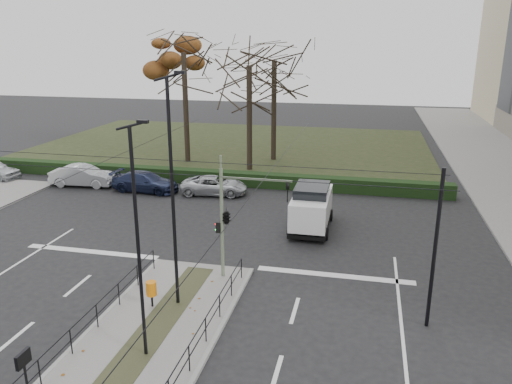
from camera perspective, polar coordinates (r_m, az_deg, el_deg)
ground at (r=19.49m, az=-10.73°, el=-14.51°), size 140.00×140.00×0.00m
median_island at (r=17.57m, az=-14.09°, el=-18.32°), size 4.40×15.00×0.14m
park at (r=49.93m, az=-2.70°, el=5.27°), size 38.00×26.00×0.10m
hedge at (r=37.42m, az=-8.12°, el=1.89°), size 38.00×1.00×1.00m
median_railing at (r=17.00m, az=-14.46°, el=-15.99°), size 4.14×13.24×0.92m
catenary at (r=19.35m, az=-9.40°, el=-3.41°), size 20.00×34.00×6.00m
traffic_light at (r=21.20m, az=-3.19°, el=-2.68°), size 3.31×1.90×4.86m
litter_bin at (r=20.01m, az=-11.88°, el=-10.78°), size 0.41×0.41×1.05m
info_panel at (r=15.34m, az=-24.98°, el=-17.62°), size 0.12×0.54×2.06m
streetlamp_median_near at (r=15.84m, az=-13.29°, el=-5.73°), size 0.65×0.13×7.77m
streetlamp_median_far at (r=18.65m, az=-9.47°, el=-0.09°), size 0.75×0.15×8.94m
parked_car_second at (r=38.08m, az=-19.17°, el=1.77°), size 4.73×2.03×1.52m
parked_car_third at (r=35.54m, az=-12.55°, el=1.16°), size 4.83×2.21×1.37m
parked_car_fourth at (r=34.15m, az=-4.78°, el=0.76°), size 4.69×2.55×1.25m
white_van at (r=27.78m, az=6.36°, el=-1.63°), size 2.16×4.71×2.49m
rust_tree at (r=42.54m, az=-8.28°, el=15.50°), size 7.87×7.87×11.96m
bare_tree_center at (r=42.97m, az=2.10°, el=13.98°), size 7.66×7.66×11.20m
bare_tree_near at (r=39.38m, az=-0.78°, el=13.42°), size 8.30×8.30×10.89m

